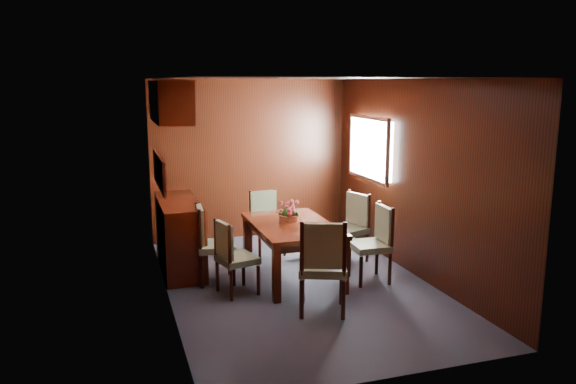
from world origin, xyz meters
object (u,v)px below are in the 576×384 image
object	(u,v)px
sideboard	(179,235)
flower_centerpiece	(289,211)
chair_left_near	(232,253)
chair_right_near	(375,239)
dining_table	(292,231)
chair_head	(323,262)

from	to	relation	value
sideboard	flower_centerpiece	distance (m)	1.46
chair_left_near	chair_right_near	world-z (taller)	chair_right_near
chair_left_near	flower_centerpiece	size ratio (longest dim) A/B	3.37
dining_table	flower_centerpiece	xyz separation A→B (m)	(0.00, 0.13, 0.22)
chair_left_near	flower_centerpiece	distance (m)	0.97
chair_head	sideboard	bearing A→B (deg)	143.14
chair_left_near	chair_head	size ratio (longest dim) A/B	0.85
chair_left_near	flower_centerpiece	bearing A→B (deg)	103.33
chair_left_near	chair_head	distance (m)	1.13
sideboard	chair_left_near	bearing A→B (deg)	-66.93
sideboard	dining_table	bearing A→B (deg)	-31.20
chair_right_near	chair_head	xyz separation A→B (m)	(-0.97, -0.76, 0.05)
dining_table	chair_left_near	size ratio (longest dim) A/B	1.71
dining_table	chair_right_near	size ratio (longest dim) A/B	1.58
sideboard	flower_centerpiece	xyz separation A→B (m)	(1.26, -0.63, 0.36)
chair_head	flower_centerpiece	bearing A→B (deg)	108.37
sideboard	flower_centerpiece	size ratio (longest dim) A/B	5.45
dining_table	chair_head	world-z (taller)	chair_head
sideboard	chair_head	size ratio (longest dim) A/B	1.37
chair_right_near	chair_head	distance (m)	1.23
chair_left_near	chair_right_near	bearing A→B (deg)	73.01
dining_table	chair_head	size ratio (longest dim) A/B	1.45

